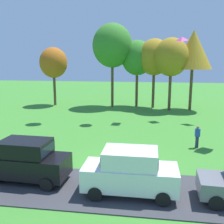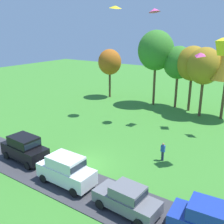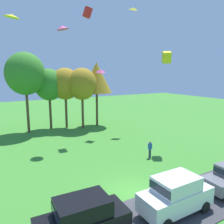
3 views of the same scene
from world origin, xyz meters
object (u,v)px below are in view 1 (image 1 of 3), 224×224
Objects in this scene: tree_lone_near at (171,57)px; tree_far_left at (154,57)px; tree_left_of_center at (53,63)px; car_suv_near_entrance at (130,170)px; person_beside_suv at (197,137)px; kite_diamond_high_right at (182,39)px; car_suv_mid_row at (26,159)px; tree_right_of_center at (112,46)px; tree_center_back at (137,58)px; tree_far_right at (193,50)px.

tree_far_left is at bearing 142.06° from tree_lone_near.
tree_lone_near is (16.04, -1.70, 0.75)m from tree_left_of_center.
tree_lone_near reaches higher than car_suv_near_entrance.
tree_far_left is at bearing 100.90° from person_beside_suv.
tree_left_of_center is (-12.61, 23.94, 4.71)m from car_suv_near_entrance.
tree_left_of_center is at bearing 136.39° from person_beside_suv.
kite_diamond_high_right is (4.11, 17.44, 7.37)m from car_suv_near_entrance.
kite_diamond_high_right is (0.67, -4.80, 1.91)m from tree_lone_near.
tree_left_of_center is at bearing 179.62° from tree_far_left.
tree_right_of_center is at bearing 86.42° from car_suv_mid_row.
car_suv_mid_row is 24.28m from tree_right_of_center.
tree_center_back is (3.34, 0.60, -1.62)m from tree_right_of_center.
person_beside_suv is 19.84m from tree_right_of_center.
tree_left_of_center is 16.15m from tree_lone_near.
tree_lone_near is (-1.05, 14.58, 5.88)m from person_beside_suv.
tree_right_of_center is at bearing 168.00° from tree_lone_near.
car_suv_mid_row is 24.84m from tree_far_left.
car_suv_mid_row is 0.51× the size of tree_far_left.
tree_right_of_center is (-8.73, 16.21, 7.41)m from person_beside_suv.
person_beside_suv is 0.15× the size of tree_right_of_center.
tree_left_of_center is 0.90× the size of tree_center_back.
tree_far_left is (5.61, -0.02, -1.52)m from tree_right_of_center.
car_suv_mid_row is 0.42× the size of tree_right_of_center.
tree_right_of_center is at bearing 179.78° from tree_far_left.
person_beside_suv is 16.64m from tree_far_right.
tree_center_back is at bearing 166.33° from tree_far_right.
tree_right_of_center is at bearing -0.48° from tree_left_of_center.
car_suv_near_entrance is 24.42m from tree_far_right.
tree_center_back is 0.90× the size of tree_far_right.
tree_far_left is (13.98, -0.09, 0.76)m from tree_left_of_center.
kite_diamond_high_right is at bearing -82.05° from tree_lone_near.
tree_right_of_center is 1.11× the size of tree_far_right.
tree_center_back is at bearing 92.11° from car_suv_near_entrance.
tree_left_of_center is (-17.09, 16.28, 5.13)m from person_beside_suv.
person_beside_suv is at bearing 59.64° from car_suv_near_entrance.
tree_right_of_center reaches higher than car_suv_near_entrance.
tree_lone_near is (4.34, -2.24, 0.09)m from tree_center_back.
tree_lone_near is at bearing -6.06° from tree_left_of_center.
person_beside_suv is at bearing -96.21° from tree_far_right.
tree_far_right is at bearing -6.09° from tree_right_of_center.
car_suv_mid_row is 24.73m from tree_left_of_center.
kite_diamond_high_right is (-0.38, 9.78, 7.79)m from person_beside_suv.
tree_lone_near is (9.13, 21.57, 5.46)m from car_suv_mid_row.
kite_diamond_high_right is at bearing -21.25° from tree_left_of_center.
person_beside_suv is (10.18, 7.00, -0.42)m from car_suv_mid_row.
tree_far_right is (1.64, 15.10, 6.79)m from person_beside_suv.
person_beside_suv is at bearing -87.77° from kite_diamond_high_right.
car_suv_near_entrance is at bearing -6.64° from car_suv_mid_row.
car_suv_mid_row is at bearing -106.95° from tree_far_left.
tree_center_back is at bearing 125.46° from kite_diamond_high_right.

